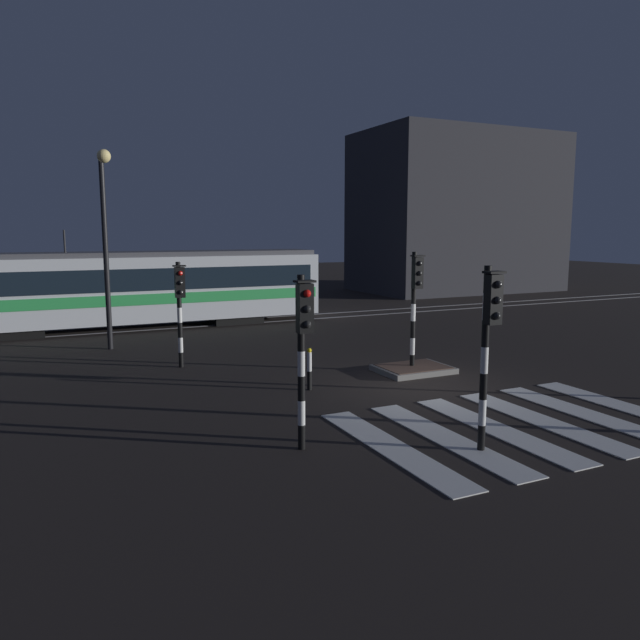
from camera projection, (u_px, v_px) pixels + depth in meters
ground_plane at (424, 387)px, 16.00m from camera, size 120.00×120.00×0.00m
rail_near at (261, 322)px, 27.38m from camera, size 80.00×0.12×0.03m
rail_far at (250, 318)px, 28.66m from camera, size 80.00×0.12×0.03m
crosswalk_zebra at (519, 425)px, 12.87m from camera, size 7.11×4.75×0.02m
traffic_island at (413, 369)px, 17.74m from camera, size 2.09×1.58×0.18m
traffic_light_corner_far_left at (180, 299)px, 18.01m from camera, size 0.36×0.42×3.19m
traffic_light_corner_near_left at (303, 336)px, 11.08m from camera, size 0.36×0.42×3.31m
traffic_light_median_centre at (415, 294)px, 17.41m from camera, size 0.36×0.42×3.51m
traffic_light_kerb_mid_left at (489, 331)px, 10.98m from camera, size 0.36×0.42×3.48m
street_lamp_trackside_left at (105, 225)px, 20.38m from camera, size 0.44×1.21×6.71m
tram at (130, 288)px, 25.43m from camera, size 16.49×2.58×4.15m
bollard_island_edge at (309, 369)px, 15.66m from camera, size 0.12×0.12×1.11m
building_backdrop at (456, 213)px, 42.05m from camera, size 13.37×8.00×10.68m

